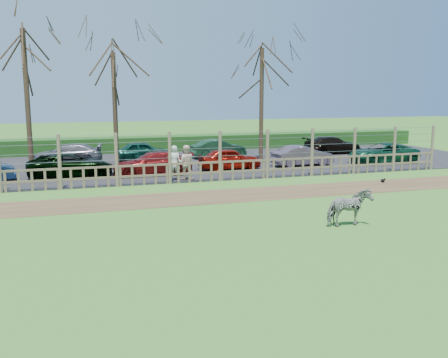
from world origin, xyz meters
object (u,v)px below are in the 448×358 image
object	(u,v)px
tree_left	(25,67)
car_4	(230,159)
car_10	(143,151)
car_13	(333,145)
zebra	(349,208)
tree_right	(262,77)
crow	(383,180)
visitor_a	(174,163)
car_6	(383,153)
car_5	(302,156)
car_11	(218,149)
car_2	(71,165)
car_3	(153,163)
visitor_b	(186,162)
car_9	(68,154)
tree_mid	(114,82)

from	to	relation	value
tree_left	car_4	distance (m)	11.71
car_10	car_13	bearing A→B (deg)	-90.67
zebra	tree_right	bearing A→B (deg)	-14.94
crow	car_4	world-z (taller)	car_4
visitor_a	car_10	xyz separation A→B (m)	(-0.45, 7.67, -0.26)
car_4	car_10	xyz separation A→B (m)	(-4.12, 5.17, 0.00)
car_6	car_5	bearing A→B (deg)	-91.96
tree_right	car_11	xyz separation A→B (m)	(-2.13, 2.30, -4.60)
tree_left	car_2	world-z (taller)	tree_left
crow	car_4	bearing A→B (deg)	134.94
zebra	car_3	xyz separation A→B (m)	(-4.50, 11.97, 0.02)
car_2	car_4	xyz separation A→B (m)	(8.56, -0.07, 0.00)
tree_right	car_2	size ratio (longest dim) A/B	1.70
car_2	car_3	xyz separation A→B (m)	(4.13, -0.62, 0.00)
car_2	car_13	bearing A→B (deg)	-75.99
visitor_b	car_6	xyz separation A→B (m)	(12.90, 2.21, -0.26)
car_6	car_10	bearing A→B (deg)	-110.18
car_10	car_6	bearing A→B (deg)	-110.63
visitor_a	car_9	size ratio (longest dim) A/B	0.42
tree_mid	car_11	distance (m)	8.54
car_10	visitor_a	bearing A→B (deg)	-175.77
zebra	car_6	xyz separation A→B (m)	(9.73, 12.21, 0.02)
car_13	car_10	bearing A→B (deg)	90.19
car_4	car_11	bearing A→B (deg)	-10.00
car_5	crow	bearing A→B (deg)	-171.04
visitor_b	tree_mid	bearing A→B (deg)	-43.49
visitor_b	car_5	distance (m)	8.01
tree_mid	car_11	size ratio (longest dim) A/B	1.87
visitor_a	car_13	bearing A→B (deg)	-139.12
car_4	car_9	world-z (taller)	same
tree_mid	visitor_a	size ratio (longest dim) A/B	3.96
car_10	car_13	size ratio (longest dim) A/B	0.85
zebra	car_13	xyz separation A→B (m)	(9.14, 17.33, 0.02)
car_6	car_13	bearing A→B (deg)	-172.18
car_11	car_6	bearing A→B (deg)	-126.20
zebra	car_11	xyz separation A→B (m)	(0.77, 17.60, 0.02)
crow	car_5	world-z (taller)	car_5
visitor_b	car_4	size ratio (longest dim) A/B	0.49
car_3	car_10	world-z (taller)	same
car_2	car_13	world-z (taller)	same
tree_left	car_11	world-z (taller)	tree_left
car_5	car_10	xyz separation A→B (m)	(-8.63, 5.18, 0.00)
zebra	car_6	world-z (taller)	car_6
car_6	car_10	size ratio (longest dim) A/B	1.23
visitor_b	visitor_a	bearing A→B (deg)	12.35
car_9	car_13	xyz separation A→B (m)	(17.93, -0.30, 0.00)
tree_mid	zebra	xyz separation A→B (m)	(6.10, -14.80, -4.25)
tree_mid	car_9	bearing A→B (deg)	133.55
crow	car_2	distance (m)	15.71
tree_left	tree_right	xyz separation A→B (m)	(13.50, 1.50, -0.37)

